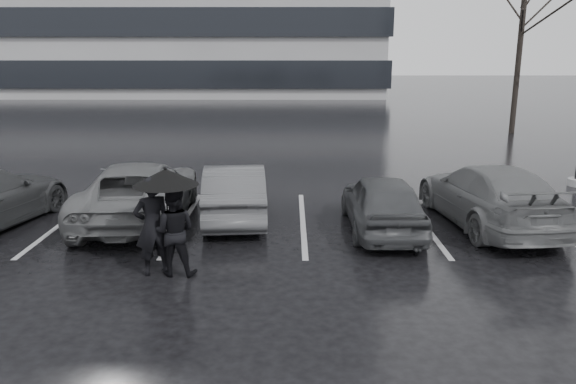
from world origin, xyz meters
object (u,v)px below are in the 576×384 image
at_px(car_west_a, 235,191).
at_px(pedestrian_left, 152,226).
at_px(car_east, 489,195).
at_px(car_west_b, 139,191).
at_px(tree_north, 520,42).
at_px(car_main, 382,203).
at_px(pedestrian_right, 174,231).

distance_m(car_west_a, pedestrian_left, 3.62).
xyz_separation_m(car_west_a, car_east, (5.84, -0.48, 0.05)).
bearing_deg(car_west_b, tree_north, -138.39).
bearing_deg(car_main, car_west_a, -16.27).
distance_m(pedestrian_right, tree_north, 22.05).
height_order(pedestrian_left, pedestrian_right, pedestrian_left).
bearing_deg(car_east, car_west_a, -11.05).
xyz_separation_m(car_west_b, pedestrian_right, (1.49, -3.30, 0.11)).
distance_m(car_main, car_west_a, 3.47).
bearing_deg(pedestrian_left, car_west_a, -137.27).
distance_m(car_west_a, car_west_b, 2.23).
height_order(car_west_a, car_west_b, car_west_b).
relative_size(pedestrian_left, pedestrian_right, 1.11).
height_order(car_main, tree_north, tree_north).
bearing_deg(car_west_b, pedestrian_left, 105.07).
xyz_separation_m(car_west_a, tree_north, (12.01, 14.21, 3.59)).
relative_size(car_west_b, pedestrian_right, 3.12).
distance_m(car_west_b, tree_north, 20.53).
distance_m(pedestrian_left, pedestrian_right, 0.39).
bearing_deg(tree_north, car_main, -119.79).
relative_size(car_west_a, pedestrian_left, 2.23).
xyz_separation_m(car_west_a, pedestrian_left, (-1.11, -3.43, 0.24)).
bearing_deg(car_west_b, car_east, 174.02).
relative_size(car_east, tree_north, 0.57).
distance_m(car_west_a, tree_north, 18.95).
bearing_deg(tree_north, car_east, -112.77).
relative_size(car_west_b, tree_north, 0.59).
bearing_deg(tree_north, pedestrian_right, -125.82).
relative_size(car_west_a, tree_north, 0.47).
height_order(car_west_a, tree_north, tree_north).
relative_size(car_main, car_west_a, 0.95).
height_order(car_main, car_west_b, car_west_b).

